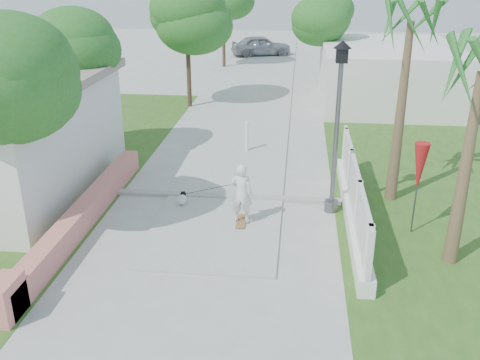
# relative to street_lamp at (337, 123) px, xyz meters

# --- Properties ---
(ground) EXTENTS (90.00, 90.00, 0.00)m
(ground) POSITION_rel_street_lamp_xyz_m (-2.90, -5.50, -2.43)
(ground) COLOR #B7B7B2
(ground) RESTS_ON ground
(path_strip) EXTENTS (3.20, 36.00, 0.06)m
(path_strip) POSITION_rel_street_lamp_xyz_m (-2.90, 14.50, -2.40)
(path_strip) COLOR #B7B7B2
(path_strip) RESTS_ON ground
(curb) EXTENTS (6.50, 0.25, 0.10)m
(curb) POSITION_rel_street_lamp_xyz_m (-2.90, 0.50, -2.38)
(curb) COLOR #999993
(curb) RESTS_ON ground
(grass_left) EXTENTS (8.00, 20.00, 0.01)m
(grass_left) POSITION_rel_street_lamp_xyz_m (-9.90, 2.50, -2.42)
(grass_left) COLOR #31551B
(grass_left) RESTS_ON ground
(grass_right) EXTENTS (8.00, 20.00, 0.01)m
(grass_right) POSITION_rel_street_lamp_xyz_m (4.10, 2.50, -2.42)
(grass_right) COLOR #31551B
(grass_right) RESTS_ON ground
(pink_wall) EXTENTS (0.45, 8.20, 0.80)m
(pink_wall) POSITION_rel_street_lamp_xyz_m (-6.20, -1.95, -2.11)
(pink_wall) COLOR #C97167
(pink_wall) RESTS_ON ground
(lattice_fence) EXTENTS (0.35, 7.00, 1.50)m
(lattice_fence) POSITION_rel_street_lamp_xyz_m (0.50, -0.50, -1.88)
(lattice_fence) COLOR white
(lattice_fence) RESTS_ON ground
(building_right) EXTENTS (6.00, 8.00, 2.60)m
(building_right) POSITION_rel_street_lamp_xyz_m (3.10, 12.50, -1.13)
(building_right) COLOR silver
(building_right) RESTS_ON ground
(street_lamp) EXTENTS (0.44, 0.44, 4.44)m
(street_lamp) POSITION_rel_street_lamp_xyz_m (0.00, 0.00, 0.00)
(street_lamp) COLOR #59595E
(street_lamp) RESTS_ON ground
(bollard) EXTENTS (0.14, 0.14, 1.09)m
(bollard) POSITION_rel_street_lamp_xyz_m (-2.70, 4.50, -1.84)
(bollard) COLOR white
(bollard) RESTS_ON ground
(patio_umbrella) EXTENTS (0.36, 0.36, 2.30)m
(patio_umbrella) POSITION_rel_street_lamp_xyz_m (1.90, -1.00, -0.74)
(patio_umbrella) COLOR #59595E
(patio_umbrella) RESTS_ON ground
(tree_left_mid) EXTENTS (3.20, 3.20, 4.85)m
(tree_left_mid) POSITION_rel_street_lamp_xyz_m (-8.38, 2.98, 1.07)
(tree_left_mid) COLOR #4C3826
(tree_left_mid) RESTS_ON ground
(tree_path_left) EXTENTS (3.40, 3.40, 5.23)m
(tree_path_left) POSITION_rel_street_lamp_xyz_m (-5.88, 10.48, 1.39)
(tree_path_left) COLOR #4C3826
(tree_path_left) RESTS_ON ground
(tree_path_right) EXTENTS (3.00, 3.00, 4.79)m
(tree_path_right) POSITION_rel_street_lamp_xyz_m (0.32, 14.48, 1.07)
(tree_path_right) COLOR #4C3826
(tree_path_right) RESTS_ON ground
(tree_path_far) EXTENTS (3.20, 3.20, 5.17)m
(tree_path_far) POSITION_rel_street_lamp_xyz_m (-5.68, 20.48, 1.39)
(tree_path_far) COLOR #4C3826
(tree_path_far) RESTS_ON ground
(palm_far) EXTENTS (1.80, 1.80, 5.30)m
(palm_far) POSITION_rel_street_lamp_xyz_m (1.70, 1.00, 2.06)
(palm_far) COLOR brown
(palm_far) RESTS_ON ground
(palm_near) EXTENTS (1.80, 1.80, 4.70)m
(palm_near) POSITION_rel_street_lamp_xyz_m (2.50, -2.30, 1.53)
(palm_near) COLOR brown
(palm_near) RESTS_ON ground
(skateboarder) EXTENTS (2.02, 1.51, 1.62)m
(skateboarder) POSITION_rel_street_lamp_xyz_m (-3.06, -0.57, -1.72)
(skateboarder) COLOR #9A683D
(skateboarder) RESTS_ON ground
(dog) EXTENTS (0.25, 0.53, 0.36)m
(dog) POSITION_rel_street_lamp_xyz_m (-4.00, -0.09, -2.23)
(dog) COLOR silver
(dog) RESTS_ON ground
(parked_car) EXTENTS (4.41, 2.79, 1.40)m
(parked_car) POSITION_rel_street_lamp_xyz_m (-3.68, 24.82, -1.73)
(parked_car) COLOR #A4A8AC
(parked_car) RESTS_ON ground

